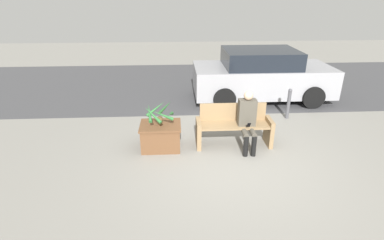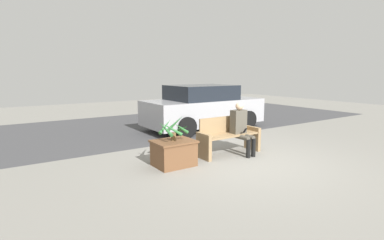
% 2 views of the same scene
% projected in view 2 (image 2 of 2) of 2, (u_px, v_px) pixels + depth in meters
% --- Properties ---
extents(ground_plane, '(30.00, 30.00, 0.00)m').
position_uv_depth(ground_plane, '(245.00, 162.00, 6.61)').
color(ground_plane, gray).
extents(road_surface, '(20.00, 6.00, 0.01)m').
position_uv_depth(road_surface, '(142.00, 126.00, 11.08)').
color(road_surface, '#424244').
rests_on(road_surface, ground_plane).
extents(bench, '(1.63, 0.50, 0.90)m').
position_uv_depth(bench, '(228.00, 136.00, 7.26)').
color(bench, '#8C704C').
rests_on(bench, ground_plane).
extents(person_seated, '(0.37, 0.61, 1.26)m').
position_uv_depth(person_seated, '(241.00, 126.00, 7.20)').
color(person_seated, '#4C473D').
rests_on(person_seated, ground_plane).
extents(planter_box, '(0.86, 0.69, 0.55)m').
position_uv_depth(planter_box, '(174.00, 152.00, 6.34)').
color(planter_box, brown).
rests_on(planter_box, ground_plane).
extents(potted_plant, '(0.62, 0.65, 0.53)m').
position_uv_depth(potted_plant, '(174.00, 128.00, 6.25)').
color(potted_plant, brown).
rests_on(potted_plant, planter_box).
extents(parked_car, '(4.12, 1.98, 1.53)m').
position_uv_depth(parked_car, '(203.00, 108.00, 10.38)').
color(parked_car, '#99999E').
rests_on(parked_car, ground_plane).
extents(bollard_post, '(0.10, 0.10, 0.82)m').
position_uv_depth(bollard_post, '(241.00, 122.00, 9.30)').
color(bollard_post, '#4C4C51').
rests_on(bollard_post, ground_plane).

